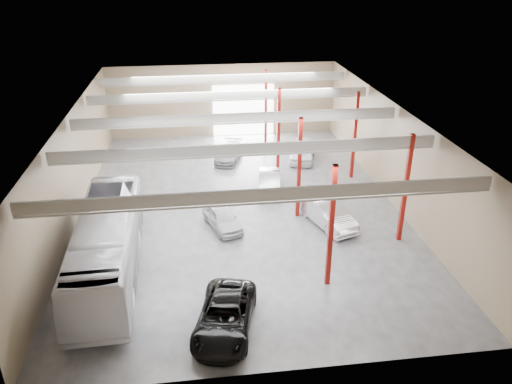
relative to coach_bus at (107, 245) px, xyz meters
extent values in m
cube|color=#444448|center=(8.06, 7.38, -1.82)|extent=(22.00, 32.00, 0.01)
cube|color=silver|center=(8.06, 7.38, 5.18)|extent=(22.00, 32.00, 0.12)
cube|color=brown|center=(8.06, 23.38, 1.68)|extent=(22.00, 0.12, 7.00)
cube|color=brown|center=(8.06, -8.62, 1.68)|extent=(22.00, 0.12, 7.00)
cube|color=brown|center=(-2.94, 7.38, 1.68)|extent=(0.12, 32.00, 7.00)
cube|color=brown|center=(19.06, 7.38, 1.68)|extent=(0.12, 32.00, 7.00)
cube|color=white|center=(10.06, 23.23, 0.68)|extent=(6.00, 0.20, 5.00)
cube|color=maroon|center=(11.86, -2.62, 1.68)|extent=(0.25, 0.25, 7.00)
cube|color=maroon|center=(11.86, 5.38, 1.68)|extent=(0.25, 0.25, 7.00)
cube|color=maroon|center=(11.86, 13.38, 1.68)|extent=(0.25, 0.25, 7.00)
cube|color=maroon|center=(11.86, 20.38, 1.68)|extent=(0.25, 0.25, 7.00)
cube|color=maroon|center=(17.56, 1.38, 1.68)|extent=(0.25, 0.25, 7.00)
cube|color=maroon|center=(17.56, 11.38, 1.68)|extent=(0.25, 0.25, 7.00)
cube|color=#ACACA7|center=(8.06, -4.62, 4.73)|extent=(21.60, 0.15, 0.60)
cube|color=#ACACA7|center=(8.06, -4.62, 4.33)|extent=(21.60, 0.10, 0.10)
cube|color=#ACACA7|center=(8.06, 1.38, 4.73)|extent=(21.60, 0.15, 0.60)
cube|color=#ACACA7|center=(8.06, 1.38, 4.33)|extent=(21.60, 0.10, 0.10)
cube|color=#ACACA7|center=(8.06, 7.38, 4.73)|extent=(21.60, 0.15, 0.60)
cube|color=#ACACA7|center=(8.06, 7.38, 4.33)|extent=(21.60, 0.10, 0.10)
cube|color=#ACACA7|center=(8.06, 13.38, 4.73)|extent=(21.60, 0.15, 0.60)
cube|color=#ACACA7|center=(8.06, 13.38, 4.33)|extent=(21.60, 0.10, 0.10)
cube|color=#ACACA7|center=(8.06, 19.38, 4.73)|extent=(21.60, 0.15, 0.60)
cube|color=#ACACA7|center=(8.06, 19.38, 4.33)|extent=(21.60, 0.10, 0.10)
imported|color=silver|center=(0.00, 0.00, 0.00)|extent=(3.43, 13.15, 3.64)
imported|color=black|center=(6.06, -5.62, -1.05)|extent=(3.76, 5.96, 1.53)
imported|color=silver|center=(6.63, 4.38, -1.12)|extent=(2.81, 4.41, 1.40)
imported|color=#B5B4BA|center=(10.56, 9.58, -1.07)|extent=(2.24, 4.72, 1.49)
imported|color=gray|center=(8.01, 16.38, -1.15)|extent=(3.12, 4.94, 1.33)
imported|color=silver|center=(13.56, 3.86, -0.99)|extent=(3.25, 5.33, 1.66)
imported|color=white|center=(14.47, 15.76, -0.98)|extent=(3.37, 5.33, 1.69)
camera|label=1|loc=(5.07, -24.49, 14.34)|focal=35.00mm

